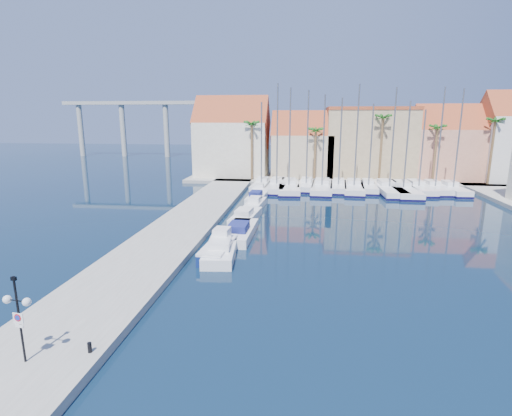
{
  "coord_description": "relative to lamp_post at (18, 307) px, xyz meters",
  "views": [
    {
      "loc": [
        2.36,
        -21.45,
        10.41
      ],
      "look_at": [
        -1.53,
        10.72,
        3.0
      ],
      "focal_mm": 28.0,
      "sensor_mm": 36.0,
      "label": 1
    }
  ],
  "objects": [
    {
      "name": "ground",
      "position": [
        8.92,
        8.0,
        -2.98
      ],
      "size": [
        260.0,
        260.0,
        0.0
      ],
      "primitive_type": "plane",
      "color": "black",
      "rests_on": "ground"
    },
    {
      "name": "quay_west",
      "position": [
        -0.08,
        21.5,
        -2.73
      ],
      "size": [
        6.0,
        77.0,
        0.5
      ],
      "primitive_type": "cube",
      "color": "gray",
      "rests_on": "ground"
    },
    {
      "name": "shore_north",
      "position": [
        18.92,
        56.0,
        -2.73
      ],
      "size": [
        54.0,
        16.0,
        0.5
      ],
      "primitive_type": "cube",
      "color": "gray",
      "rests_on": "ground"
    },
    {
      "name": "lamp_post",
      "position": [
        0.0,
        0.0,
        0.0
      ],
      "size": [
        1.28,
        0.45,
        3.78
      ],
      "rotation": [
        0.0,
        0.0,
        -0.12
      ],
      "color": "black",
      "rests_on": "quay_west"
    },
    {
      "name": "bollard",
      "position": [
        2.32,
        0.96,
        -2.25
      ],
      "size": [
        0.18,
        0.18,
        0.46
      ],
      "primitive_type": "cylinder",
      "color": "black",
      "rests_on": "quay_west"
    },
    {
      "name": "fishing_boat",
      "position": [
        4.94,
        15.18,
        -2.35
      ],
      "size": [
        2.12,
        5.53,
        1.9
      ],
      "rotation": [
        0.0,
        0.0,
        -0.06
      ],
      "color": "navy",
      "rests_on": "ground"
    },
    {
      "name": "motorboat_west_0",
      "position": [
        5.09,
        15.18,
        -2.47
      ],
      "size": [
        2.85,
        7.08,
        1.4
      ],
      "rotation": [
        0.0,
        0.0,
        0.09
      ],
      "color": "white",
      "rests_on": "ground"
    },
    {
      "name": "motorboat_west_1",
      "position": [
        5.76,
        20.11,
        -2.47
      ],
      "size": [
        2.46,
        7.24,
        1.4
      ],
      "rotation": [
        0.0,
        0.0,
        -0.02
      ],
      "color": "white",
      "rests_on": "ground"
    },
    {
      "name": "motorboat_west_2",
      "position": [
        5.46,
        25.67,
        -2.47
      ],
      "size": [
        2.74,
        6.74,
        1.4
      ],
      "rotation": [
        0.0,
        0.0,
        -0.1
      ],
      "color": "white",
      "rests_on": "ground"
    },
    {
      "name": "motorboat_west_3",
      "position": [
        5.74,
        31.86,
        -2.47
      ],
      "size": [
        2.15,
        5.6,
        1.4
      ],
      "rotation": [
        0.0,
        0.0,
        -0.07
      ],
      "color": "white",
      "rests_on": "ground"
    },
    {
      "name": "motorboat_west_4",
      "position": [
        5.42,
        35.57,
        -2.47
      ],
      "size": [
        2.31,
        6.22,
        1.4
      ],
      "rotation": [
        0.0,
        0.0,
        -0.06
      ],
      "color": "white",
      "rests_on": "ground"
    },
    {
      "name": "motorboat_west_5",
      "position": [
        5.16,
        41.32,
        -2.47
      ],
      "size": [
        1.73,
        5.37,
        1.4
      ],
      "rotation": [
        0.0,
        0.0,
        0.0
      ],
      "color": "white",
      "rests_on": "ground"
    },
    {
      "name": "sailboat_0",
      "position": [
        5.15,
        44.36,
        -2.37
      ],
      "size": [
        2.76,
        8.81,
        12.44
      ],
      "rotation": [
        0.0,
        0.0,
        -0.05
      ],
      "color": "white",
      "rests_on": "ground"
    },
    {
      "name": "sailboat_1",
      "position": [
        7.43,
        44.04,
        -2.37
      ],
      "size": [
        3.27,
        10.56,
        14.91
      ],
      "rotation": [
        0.0,
        0.0,
        -0.05
      ],
      "color": "white",
      "rests_on": "ground"
    },
    {
      "name": "sailboat_2",
      "position": [
        9.16,
        43.34,
        -2.39
      ],
      "size": [
        3.5,
        11.13,
        14.28
      ],
      "rotation": [
        0.0,
        0.0,
        0.05
      ],
      "color": "white",
      "rests_on": "ground"
    },
    {
      "name": "sailboat_3",
      "position": [
        11.67,
        44.97,
        -2.33
      ],
      "size": [
        2.75,
        8.37,
        14.06
      ],
      "rotation": [
        0.0,
        0.0,
        -0.07
      ],
      "color": "white",
      "rests_on": "ground"
    },
    {
      "name": "sailboat_4",
      "position": [
        13.89,
        43.74,
        -2.4
      ],
      "size": [
        3.57,
        11.05,
        13.39
      ],
      "rotation": [
        0.0,
        0.0,
        -0.06
      ],
      "color": "white",
      "rests_on": "ground"
    },
    {
      "name": "sailboat_5",
      "position": [
        16.26,
        44.44,
        -2.36
      ],
      "size": [
        2.92,
        8.58,
        13.01
      ],
      "rotation": [
        0.0,
        0.0,
        -0.08
      ],
      "color": "white",
      "rests_on": "ground"
    },
    {
      "name": "sailboat_6",
      "position": [
        18.42,
        44.03,
        -2.37
      ],
      "size": [
        3.51,
        10.31,
        14.74
      ],
      "rotation": [
        0.0,
        0.0,
        -0.08
      ],
      "color": "white",
      "rests_on": "ground"
    },
    {
      "name": "sailboat_7",
      "position": [
        20.49,
        44.58,
        -2.37
      ],
      "size": [
        2.6,
        8.29,
        12.19
      ],
      "rotation": [
        0.0,
        0.0,
        -0.05
      ],
      "color": "white",
      "rests_on": "ground"
    },
    {
      "name": "sailboat_8",
      "position": [
        23.1,
        43.71,
        -2.4
      ],
      "size": [
        3.5,
        11.96,
        14.24
      ],
      "rotation": [
        0.0,
        0.0,
        0.03
      ],
      "color": "white",
      "rests_on": "ground"
    },
    {
      "name": "sailboat_9",
      "position": [
        24.9,
        43.23,
        -2.42
      ],
      "size": [
        3.13,
        11.72,
        12.49
      ],
      "rotation": [
        0.0,
        0.0,
        0.0
      ],
      "color": "white",
      "rests_on": "ground"
    },
    {
      "name": "sailboat_10",
      "position": [
        27.28,
        44.57,
        -2.41
      ],
      "size": [
        3.27,
        9.73,
        11.39
      ],
      "rotation": [
        0.0,
        0.0,
        0.08
      ],
      "color": "white",
      "rests_on": "ground"
    },
    {
      "name": "sailboat_11",
      "position": [
        29.55,
        44.71,
        -2.33
      ],
      "size": [
        2.93,
        8.57,
        14.33
      ],
      "rotation": [
        0.0,
        0.0,
        0.08
      ],
      "color": "white",
      "rests_on": "ground"
    },
    {
      "name": "sailboat_12",
      "position": [
        31.8,
        44.26,
        -2.34
      ],
      "size": [
        2.84,
        8.65,
        14.08
      ],
      "rotation": [
        0.0,
        0.0,
        0.07
      ],
      "color": "white",
      "rests_on": "ground"
    },
    {
      "name": "building_0",
      "position": [
        -1.08,
        55.0,
        3.54
      ],
      "size": [
        12.3,
        9.0,
        13.5
      ],
      "color": "beige",
      "rests_on": "shore_north"
    },
    {
      "name": "building_1",
      "position": [
        10.92,
        55.0,
        2.31
      ],
      "size": [
        10.3,
        8.0,
        11.0
      ],
      "color": "tan",
      "rests_on": "shore_north"
    },
    {
      "name": "building_2",
      "position": [
        21.92,
        56.0,
        3.28
      ],
      "size": [
        14.2,
        10.2,
        11.5
      ],
      "color": "tan",
      "rests_on": "shore_north"
    },
    {
      "name": "building_3",
      "position": [
        33.92,
        55.0,
        2.88
      ],
      "size": [
        10.3,
        8.0,
        12.0
      ],
      "color": "tan",
      "rests_on": "shore_north"
    },
    {
      "name": "building_4",
      "position": [
        42.92,
        54.0,
        3.98
      ],
      "size": [
        8.3,
        8.0,
        14.0
      ],
      "color": "silver",
      "rests_on": "shore_north"
    },
    {
      "name": "palm_0",
      "position": [
        2.92,
        50.0,
        6.1
      ],
      "size": [
        2.6,
        2.6,
        10.15
      ],
      "color": "brown",
      "rests_on": "shore_north"
    },
    {
      "name": "palm_1",
      "position": [
        12.92,
        50.0,
        5.15
      ],
      "size": [
        2.6,
        2.6,
        9.15
      ],
      "color": "brown",
      "rests_on": "shore_north"
    },
    {
      "name": "palm_2",
      "position": [
        22.92,
        50.0,
        7.04
      ],
      "size": [
        2.6,
        2.6,
        11.15
      ],
      "color": "brown",
      "rests_on": "shore_north"
    },
    {
      "name": "palm_3",
      "position": [
        30.92,
        50.0,
        5.63
      ],
      "size": [
        2.6,
        2.6,
        9.65
      ],
      "color": "brown",
      "rests_on": "shore_north"
    },
    {
      "name": "palm_4",
      "position": [
        38.92,
        50.0,
        6.57
      ],
      "size": [
        2.6,
        2.6,
        10.65
      ],
      "color": "brown",
      "rests_on": "shore_north"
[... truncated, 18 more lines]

